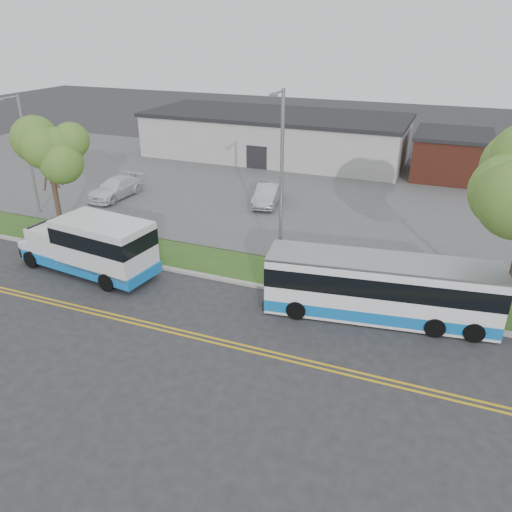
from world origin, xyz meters
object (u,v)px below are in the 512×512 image
at_px(tree_west, 48,154).
at_px(shuttle_bus, 94,244).
at_px(pedestrian, 109,224).
at_px(streetlight_far, 27,151).
at_px(parked_car_b, 116,188).
at_px(transit_bus, 380,288).
at_px(streetlight_near, 281,181).
at_px(parked_car_a, 268,194).

bearing_deg(tree_west, shuttle_bus, -33.48).
xyz_separation_m(shuttle_bus, pedestrian, (-2.38, 4.35, -0.76)).
height_order(streetlight_far, shuttle_bus, streetlight_far).
distance_m(pedestrian, parked_car_b, 7.82).
height_order(transit_bus, parked_car_b, transit_bus).
bearing_deg(streetlight_far, transit_bus, -11.10).
height_order(streetlight_far, transit_bus, streetlight_far).
height_order(pedestrian, parked_car_b, pedestrian).
bearing_deg(shuttle_bus, parked_car_b, 128.19).
height_order(tree_west, pedestrian, tree_west).
bearing_deg(streetlight_far, tree_west, -28.98).
xyz_separation_m(streetlight_near, parked_car_a, (-4.58, 10.43, -4.39)).
distance_m(streetlight_near, parked_car_a, 12.21).
distance_m(streetlight_near, streetlight_far, 19.20).
relative_size(streetlight_near, streetlight_far, 1.19).
relative_size(tree_west, parked_car_b, 1.38).
bearing_deg(parked_car_b, streetlight_far, -119.21).
distance_m(tree_west, shuttle_bus, 7.70).
relative_size(streetlight_near, parked_car_a, 2.11).
bearing_deg(parked_car_b, pedestrian, -53.77).
relative_size(shuttle_bus, parked_car_a, 1.86).
height_order(shuttle_bus, transit_bus, shuttle_bus).
xyz_separation_m(streetlight_near, pedestrian, (-11.64, 1.03, -4.32)).
distance_m(tree_west, parked_car_b, 8.35).
height_order(transit_bus, parked_car_a, transit_bus).
relative_size(streetlight_near, parked_car_b, 1.89).
height_order(streetlight_near, transit_bus, streetlight_near).
bearing_deg(pedestrian, streetlight_far, -37.13).
height_order(pedestrian, parked_car_a, pedestrian).
distance_m(tree_west, streetlight_near, 15.01).
distance_m(streetlight_near, pedestrian, 12.46).
relative_size(streetlight_far, pedestrian, 4.94).
xyz_separation_m(streetlight_far, parked_car_a, (14.42, 7.75, -3.63)).
xyz_separation_m(streetlight_near, shuttle_bus, (-9.26, -3.32, -3.56)).
relative_size(tree_west, streetlight_far, 0.86).
distance_m(transit_bus, parked_car_b, 23.58).
bearing_deg(pedestrian, transit_bus, 145.17).
bearing_deg(tree_west, transit_bus, -7.21).
bearing_deg(pedestrian, parked_car_b, -81.18).
bearing_deg(shuttle_bus, parked_car_a, 77.93).
relative_size(streetlight_far, transit_bus, 0.76).
bearing_deg(parked_car_b, transit_bus, -21.31).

